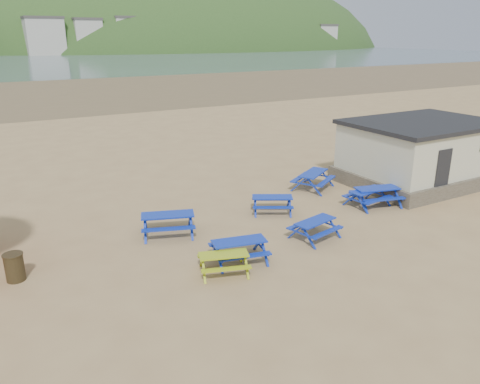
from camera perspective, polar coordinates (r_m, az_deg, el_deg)
ground at (r=18.56m, az=1.81°, el=-4.31°), size 400.00×400.00×0.00m
wet_sand at (r=70.47m, az=-22.82°, el=11.36°), size 400.00×400.00×0.00m
picnic_table_blue_a at (r=17.97m, az=-8.76°, el=-3.89°), size 2.38×2.15×0.82m
picnic_table_blue_b at (r=20.01m, az=3.95°, el=-1.51°), size 2.14×2.02×0.71m
picnic_table_blue_c at (r=23.26m, az=8.90°, el=1.39°), size 2.55×2.41×0.84m
picnic_table_blue_d at (r=15.75m, az=-0.10°, el=-7.17°), size 2.06×1.79×0.75m
picnic_table_blue_e at (r=17.67m, az=9.10°, el=-4.51°), size 1.94×1.68×0.71m
picnic_table_blue_f at (r=21.46m, az=15.25°, el=-0.68°), size 1.93×1.63×0.74m
picnic_table_yellow at (r=15.06m, az=-2.00°, el=-8.67°), size 1.88×1.69×0.66m
litter_bin at (r=16.13m, az=-25.80°, el=-8.22°), size 0.61×0.61×0.89m
amenity_block at (r=25.56m, az=21.15°, el=4.58°), size 7.40×5.40×3.15m
headland_town at (r=264.06m, az=-8.04°, el=14.77°), size 264.00×144.00×108.00m
picnic_table_blue_g at (r=21.66m, az=16.30°, el=-0.50°), size 2.29×2.03×0.81m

